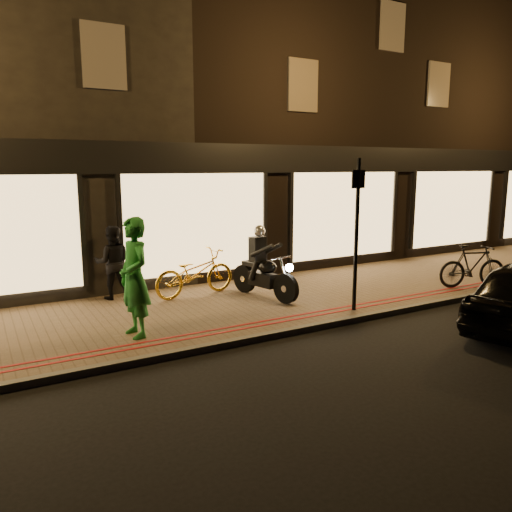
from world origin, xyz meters
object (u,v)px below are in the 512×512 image
Objects in this scene: motorcycle at (263,270)px; person_green at (134,278)px; sign_post at (357,227)px; bicycle_gold at (195,273)px.

person_green is (-3.16, -1.12, 0.40)m from motorcycle.
bicycle_gold is at bearing 131.71° from sign_post.
sign_post is 1.48× the size of person_green.
bicycle_gold is (-1.24, 0.88, -0.10)m from motorcycle.
sign_post reaches higher than motorcycle.
motorcycle is 0.98× the size of bicycle_gold.
motorcycle is at bearing 122.08° from sign_post.
motorcycle is 1.53m from bicycle_gold.
sign_post is at bearing 73.72° from person_green.
person_green is (-4.25, 0.62, -0.66)m from sign_post.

